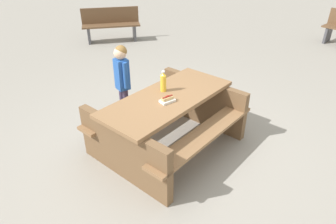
% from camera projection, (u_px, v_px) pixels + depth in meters
% --- Properties ---
extents(ground_plane, '(30.00, 30.00, 0.00)m').
position_uv_depth(ground_plane, '(168.00, 145.00, 4.06)').
color(ground_plane, gray).
rests_on(ground_plane, ground).
extents(picnic_table, '(2.13, 1.87, 0.75)m').
position_uv_depth(picnic_table, '(168.00, 117.00, 3.83)').
color(picnic_table, olive).
rests_on(picnic_table, ground).
extents(soda_bottle, '(0.08, 0.08, 0.27)m').
position_uv_depth(soda_bottle, '(163.00, 82.00, 3.74)').
color(soda_bottle, yellow).
rests_on(soda_bottle, picnic_table).
extents(hotdog_tray, '(0.21, 0.19, 0.08)m').
position_uv_depth(hotdog_tray, '(167.00, 100.00, 3.54)').
color(hotdog_tray, white).
rests_on(hotdog_tray, picnic_table).
extents(child_in_coat, '(0.24, 0.26, 1.18)m').
position_uv_depth(child_in_coat, '(122.00, 75.00, 4.24)').
color(child_in_coat, '#3F334C').
rests_on(child_in_coat, ground).
extents(park_bench_mid, '(1.20, 1.45, 0.85)m').
position_uv_depth(park_bench_mid, '(111.00, 24.00, 7.88)').
color(park_bench_mid, brown).
rests_on(park_bench_mid, ground).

